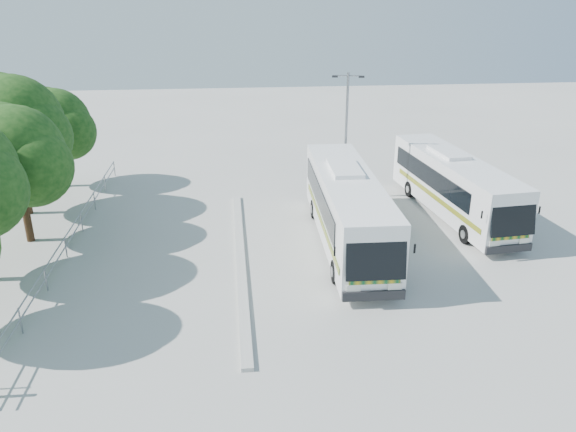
{
  "coord_description": "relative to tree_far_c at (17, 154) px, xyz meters",
  "views": [
    {
      "loc": [
        -2.58,
        -20.49,
        11.05
      ],
      "look_at": [
        -0.11,
        2.68,
        1.72
      ],
      "focal_mm": 35.0,
      "sensor_mm": 36.0,
      "label": 1
    }
  ],
  "objects": [
    {
      "name": "ground",
      "position": [
        12.12,
        -5.1,
        -4.26
      ],
      "size": [
        100.0,
        100.0,
        0.0
      ],
      "primitive_type": "plane",
      "color": "#ACACA6",
      "rests_on": "ground"
    },
    {
      "name": "lamppost",
      "position": [
        15.98,
        4.41,
        -0.36
      ],
      "size": [
        1.72,
        0.5,
        7.07
      ],
      "rotation": [
        0.0,
        0.0,
        -0.2
      ],
      "color": "gray",
      "rests_on": "ground"
    },
    {
      "name": "coach_main",
      "position": [
        14.82,
        -1.9,
        -2.45
      ],
      "size": [
        2.79,
        11.96,
        3.3
      ],
      "rotation": [
        0.0,
        0.0,
        -0.03
      ],
      "color": "white",
      "rests_on": "ground"
    },
    {
      "name": "tree_far_c",
      "position": [
        0.0,
        0.0,
        0.0
      ],
      "size": [
        4.97,
        4.69,
        6.49
      ],
      "color": "#382314",
      "rests_on": "ground"
    },
    {
      "name": "tree_far_d",
      "position": [
        -1.19,
        3.7,
        0.56
      ],
      "size": [
        5.62,
        5.3,
        7.33
      ],
      "color": "#382314",
      "rests_on": "ground"
    },
    {
      "name": "kerb_divider",
      "position": [
        9.82,
        -3.1,
        -4.18
      ],
      "size": [
        0.4,
        16.0,
        0.15
      ],
      "primitive_type": "cube",
      "color": "#B2B2AD",
      "rests_on": "ground"
    },
    {
      "name": "coach_adjacent",
      "position": [
        21.11,
        1.13,
        -2.57
      ],
      "size": [
        3.28,
        11.26,
        3.08
      ],
      "rotation": [
        0.0,
        0.0,
        0.09
      ],
      "color": "white",
      "rests_on": "ground"
    },
    {
      "name": "tree_far_e",
      "position": [
        -0.51,
        8.2,
        -0.37
      ],
      "size": [
        4.54,
        4.28,
        5.92
      ],
      "color": "#382314",
      "rests_on": "ground"
    },
    {
      "name": "railing",
      "position": [
        2.12,
        -1.1,
        -3.52
      ],
      "size": [
        0.06,
        22.0,
        1.0
      ],
      "color": "gray",
      "rests_on": "ground"
    }
  ]
}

